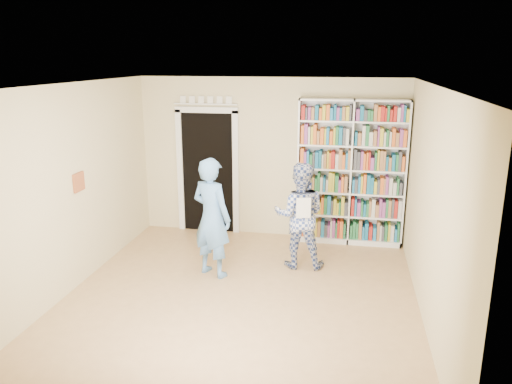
# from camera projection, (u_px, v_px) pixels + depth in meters

# --- Properties ---
(floor) EXTENTS (5.00, 5.00, 0.00)m
(floor) POSITION_uv_depth(u_px,v_px,m) (240.00, 299.00, 6.43)
(floor) COLOR #A77D51
(floor) RESTS_ON ground
(ceiling) EXTENTS (5.00, 5.00, 0.00)m
(ceiling) POSITION_uv_depth(u_px,v_px,m) (238.00, 85.00, 5.73)
(ceiling) COLOR white
(ceiling) RESTS_ON wall_back
(wall_back) EXTENTS (4.50, 0.00, 4.50)m
(wall_back) POSITION_uv_depth(u_px,v_px,m) (270.00, 158.00, 8.45)
(wall_back) COLOR beige
(wall_back) RESTS_ON floor
(wall_left) EXTENTS (0.00, 5.00, 5.00)m
(wall_left) POSITION_uv_depth(u_px,v_px,m) (70.00, 189.00, 6.48)
(wall_left) COLOR beige
(wall_left) RESTS_ON floor
(wall_right) EXTENTS (0.00, 5.00, 5.00)m
(wall_right) POSITION_uv_depth(u_px,v_px,m) (431.00, 208.00, 5.68)
(wall_right) COLOR beige
(wall_right) RESTS_ON floor
(bookshelf) EXTENTS (1.73, 0.32, 2.38)m
(bookshelf) POSITION_uv_depth(u_px,v_px,m) (351.00, 172.00, 8.10)
(bookshelf) COLOR white
(bookshelf) RESTS_ON floor
(doorway) EXTENTS (1.10, 0.08, 2.43)m
(doorway) POSITION_uv_depth(u_px,v_px,m) (208.00, 166.00, 8.67)
(doorway) COLOR black
(doorway) RESTS_ON floor
(wall_art) EXTENTS (0.03, 0.25, 0.25)m
(wall_art) POSITION_uv_depth(u_px,v_px,m) (79.00, 182.00, 6.65)
(wall_art) COLOR maroon
(wall_art) RESTS_ON wall_left
(man_blue) EXTENTS (0.73, 0.63, 1.70)m
(man_blue) POSITION_uv_depth(u_px,v_px,m) (212.00, 218.00, 6.94)
(man_blue) COLOR #5587BE
(man_blue) RESTS_ON floor
(man_plaid) EXTENTS (0.80, 0.64, 1.57)m
(man_plaid) POSITION_uv_depth(u_px,v_px,m) (300.00, 215.00, 7.25)
(man_plaid) COLOR navy
(man_plaid) RESTS_ON floor
(paper_sheet) EXTENTS (0.20, 0.07, 0.29)m
(paper_sheet) POSITION_uv_depth(u_px,v_px,m) (304.00, 208.00, 6.93)
(paper_sheet) COLOR white
(paper_sheet) RESTS_ON man_plaid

